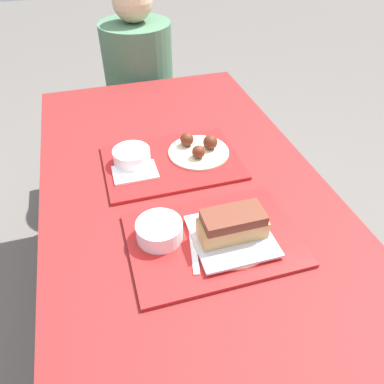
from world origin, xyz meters
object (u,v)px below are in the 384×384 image
brisket_sandwich_plate (232,229)px  wings_plate_far (199,148)px  bowl_coleslaw_near (159,230)px  person_seated_across (138,64)px  bowl_coleslaw_far (132,156)px  tray_near (213,240)px  tray_far (172,162)px

brisket_sandwich_plate → wings_plate_far: size_ratio=1.00×
bowl_coleslaw_near → person_seated_across: (0.16, 1.25, -0.04)m
bowl_coleslaw_near → brisket_sandwich_plate: bearing=-17.9°
brisket_sandwich_plate → person_seated_across: size_ratio=0.32×
bowl_coleslaw_near → bowl_coleslaw_far: bearing=92.3°
tray_near → brisket_sandwich_plate: brisket_sandwich_plate is taller
bowl_coleslaw_far → tray_near: bearing=-69.3°
person_seated_across → tray_far: bearing=-92.7°
wings_plate_far → tray_near: bearing=-101.6°
person_seated_across → bowl_coleslaw_near: bearing=-97.3°
bowl_coleslaw_near → bowl_coleslaw_far: size_ratio=1.00×
tray_near → bowl_coleslaw_near: bowl_coleslaw_near is taller
bowl_coleslaw_far → wings_plate_far: bearing=-0.7°
tray_near → person_seated_across: (0.02, 1.29, -0.00)m
brisket_sandwich_plate → bowl_coleslaw_far: brisket_sandwich_plate is taller
bowl_coleslaw_near → wings_plate_far: size_ratio=0.59×
bowl_coleslaw_far → wings_plate_far: (0.24, -0.00, -0.01)m
bowl_coleslaw_near → tray_near: bearing=-17.4°
bowl_coleslaw_near → wings_plate_far: wings_plate_far is taller
tray_near → person_seated_across: bearing=89.1°
bowl_coleslaw_near → tray_far: bearing=70.8°
wings_plate_far → bowl_coleslaw_far: bearing=179.3°
bowl_coleslaw_near → brisket_sandwich_plate: (0.18, -0.06, 0.01)m
brisket_sandwich_plate → bowl_coleslaw_near: bearing=162.1°
bowl_coleslaw_near → person_seated_across: bearing=82.7°
tray_near → bowl_coleslaw_near: bearing=162.6°
tray_near → wings_plate_far: (0.08, 0.40, 0.02)m
bowl_coleslaw_near → wings_plate_far: (0.22, 0.36, -0.01)m
brisket_sandwich_plate → wings_plate_far: 0.42m
tray_near → brisket_sandwich_plate: (0.05, -0.02, 0.04)m
bowl_coleslaw_far → person_seated_across: (0.17, 0.88, -0.04)m
tray_far → bowl_coleslaw_near: bowl_coleslaw_near is taller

